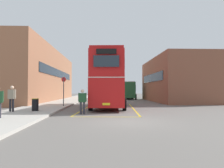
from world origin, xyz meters
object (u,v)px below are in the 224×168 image
at_px(bus_stop_sign, 64,89).
at_px(double_decker_bus, 109,80).
at_px(single_deck_bus, 129,90).
at_px(pedestrian_boarding, 82,100).
at_px(litter_bin, 35,105).
at_px(pedestrian_waiting_near, 12,96).

bearing_deg(bus_stop_sign, double_decker_bus, -1.76).
bearing_deg(single_deck_bus, double_decker_bus, -102.14).
distance_m(pedestrian_boarding, litter_bin, 3.51).
height_order(litter_bin, bus_stop_sign, bus_stop_sign).
bearing_deg(bus_stop_sign, litter_bin, -103.82).
height_order(double_decker_bus, pedestrian_waiting_near, double_decker_bus).
bearing_deg(litter_bin, bus_stop_sign, 76.18).
distance_m(double_decker_bus, bus_stop_sign, 4.24).
bearing_deg(pedestrian_waiting_near, bus_stop_sign, 62.14).
relative_size(pedestrian_waiting_near, litter_bin, 2.03).
bearing_deg(double_decker_bus, litter_bin, -140.35).
height_order(single_deck_bus, bus_stop_sign, single_deck_bus).
distance_m(pedestrian_waiting_near, litter_bin, 1.62).
xyz_separation_m(double_decker_bus, single_deck_bus, (4.11, 19.09, -0.87)).
height_order(pedestrian_waiting_near, litter_bin, pedestrian_waiting_near).
distance_m(single_deck_bus, pedestrian_waiting_near, 26.17).
bearing_deg(pedestrian_waiting_near, single_deck_bus, 65.54).
relative_size(single_deck_bus, pedestrian_waiting_near, 5.70).
bearing_deg(pedestrian_waiting_near, litter_bin, 13.92).
height_order(pedestrian_boarding, pedestrian_waiting_near, pedestrian_waiting_near).
bearing_deg(pedestrian_waiting_near, double_decker_bus, 35.09).
distance_m(double_decker_bus, pedestrian_boarding, 5.80).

